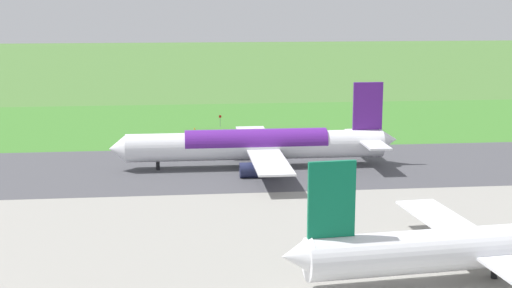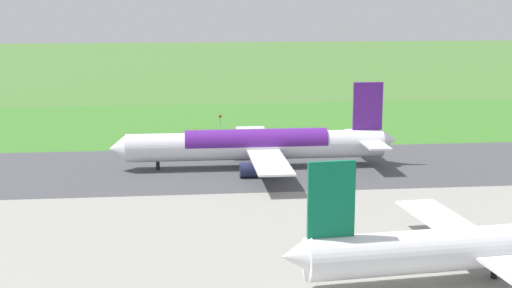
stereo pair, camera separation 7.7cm
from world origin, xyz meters
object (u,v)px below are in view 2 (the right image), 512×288
at_px(airliner_parked_mid, 494,245).
at_px(traffic_cone_orange, 195,129).
at_px(airliner_main, 258,145).
at_px(no_stopping_sign, 220,120).

bearing_deg(airliner_parked_mid, traffic_cone_orange, -72.43).
bearing_deg(airliner_parked_mid, airliner_main, -70.49).
relative_size(no_stopping_sign, traffic_cone_orange, 5.16).
relative_size(airliner_parked_mid, no_stopping_sign, 17.51).
relative_size(airliner_main, no_stopping_sign, 19.01).
bearing_deg(traffic_cone_orange, airliner_parked_mid, 107.57).
bearing_deg(airliner_parked_mid, no_stopping_sign, -76.36).
distance_m(airliner_main, no_stopping_sign, 45.07).
height_order(airliner_main, no_stopping_sign, airliner_main).
xyz_separation_m(airliner_parked_mid, traffic_cone_orange, (31.15, -98.36, -3.68)).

